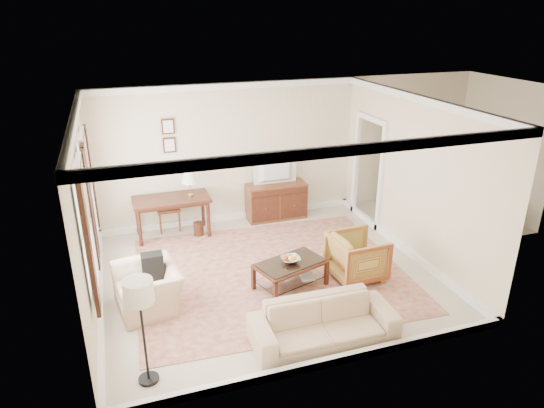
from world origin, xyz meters
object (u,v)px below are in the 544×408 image
writing_desk (172,203)px  sideboard (276,201)px  striped_armchair (357,254)px  coffee_table (290,268)px  club_armchair (147,282)px  tv (277,164)px  sofa (324,317)px

writing_desk → sideboard: (2.24, 0.20, -0.31)m
striped_armchair → coffee_table: bearing=85.7°
club_armchair → writing_desk: bearing=155.9°
sideboard → tv: tv is taller
tv → writing_desk: bearing=4.5°
coffee_table → club_armchair: size_ratio=1.22×
sideboard → striped_armchair: (0.46, -2.82, 0.04)m
writing_desk → sideboard: writing_desk is taller
writing_desk → coffee_table: writing_desk is taller
striped_armchair → club_armchair: club_armchair is taller
sideboard → coffee_table: sideboard is taller
sideboard → club_armchair: size_ratio=1.24×
tv → coffee_table: bearing=75.5°
tv → club_armchair: 4.01m
writing_desk → striped_armchair: (2.70, -2.62, -0.27)m
writing_desk → club_armchair: bearing=-106.2°
tv → coffee_table: tv is taller
tv → striped_armchair: 2.95m
sideboard → sofa: size_ratio=0.65×
coffee_table → sofa: sofa is taller
striped_armchair → club_armchair: 3.41m
striped_armchair → sofa: striped_armchair is taller
striped_armchair → tv: bearing=7.3°
sideboard → sofa: 4.27m
writing_desk → tv: size_ratio=1.66×
coffee_table → club_armchair: bearing=176.4°
club_armchair → sofa: club_armchair is taller
writing_desk → club_armchair: size_ratio=1.45×
striped_armchair → sofa: bearing=136.2°
tv → striped_armchair: tv is taller
writing_desk → tv: (2.24, 0.18, 0.53)m
tv → sofa: (-0.77, -4.18, -0.84)m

